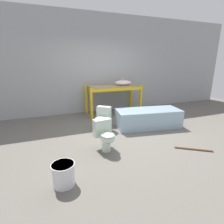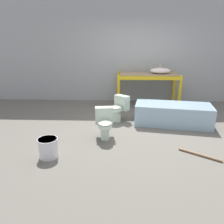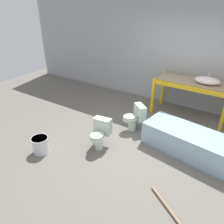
{
  "view_description": "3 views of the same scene",
  "coord_description": "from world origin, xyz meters",
  "px_view_note": "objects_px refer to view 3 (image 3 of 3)",
  "views": [
    {
      "loc": [
        -1.72,
        -3.65,
        1.69
      ],
      "look_at": [
        -0.47,
        -0.4,
        0.69
      ],
      "focal_mm": 28.0,
      "sensor_mm": 36.0,
      "label": 1
    },
    {
      "loc": [
        -0.43,
        -4.6,
        1.86
      ],
      "look_at": [
        -0.59,
        -0.42,
        0.47
      ],
      "focal_mm": 35.0,
      "sensor_mm": 36.0,
      "label": 2
    },
    {
      "loc": [
        1.46,
        -3.57,
        2.72
      ],
      "look_at": [
        -0.65,
        -0.34,
        0.69
      ],
      "focal_mm": 35.0,
      "sensor_mm": 36.0,
      "label": 3
    }
  ],
  "objects_px": {
    "toilet_near": "(134,117)",
    "toilet_far": "(100,133)",
    "bucket_white": "(41,145)",
    "sink_basin": "(207,80)",
    "bathtub_main": "(187,139)"
  },
  "relations": [
    {
      "from": "toilet_near",
      "to": "toilet_far",
      "type": "xyz_separation_m",
      "value": [
        -0.26,
        -0.98,
        0.0
      ]
    },
    {
      "from": "toilet_far",
      "to": "bucket_white",
      "type": "distance_m",
      "value": 1.17
    },
    {
      "from": "sink_basin",
      "to": "bucket_white",
      "type": "height_order",
      "value": "sink_basin"
    },
    {
      "from": "sink_basin",
      "to": "toilet_far",
      "type": "distance_m",
      "value": 2.78
    },
    {
      "from": "sink_basin",
      "to": "toilet_near",
      "type": "relative_size",
      "value": 0.94
    },
    {
      "from": "toilet_far",
      "to": "sink_basin",
      "type": "bearing_deg",
      "value": 50.61
    },
    {
      "from": "bucket_white",
      "to": "sink_basin",
      "type": "bearing_deg",
      "value": 53.05
    },
    {
      "from": "toilet_far",
      "to": "bathtub_main",
      "type": "bearing_deg",
      "value": 21.42
    },
    {
      "from": "sink_basin",
      "to": "toilet_near",
      "type": "distance_m",
      "value": 1.88
    },
    {
      "from": "toilet_far",
      "to": "toilet_near",
      "type": "bearing_deg",
      "value": 67.55
    },
    {
      "from": "sink_basin",
      "to": "toilet_near",
      "type": "height_order",
      "value": "sink_basin"
    },
    {
      "from": "bathtub_main",
      "to": "toilet_far",
      "type": "height_order",
      "value": "toilet_far"
    },
    {
      "from": "sink_basin",
      "to": "bathtub_main",
      "type": "relative_size",
      "value": 0.32
    },
    {
      "from": "toilet_near",
      "to": "toilet_far",
      "type": "bearing_deg",
      "value": -65.52
    },
    {
      "from": "bathtub_main",
      "to": "toilet_near",
      "type": "bearing_deg",
      "value": -177.48
    }
  ]
}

